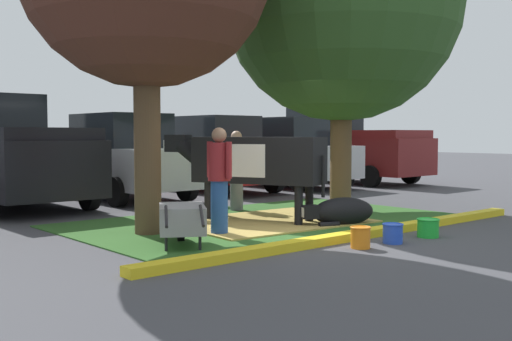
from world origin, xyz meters
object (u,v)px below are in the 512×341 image
Objects in this scene: person_visitor_near at (219,178)px; bucket_orange at (360,237)px; calf_lying at (341,212)px; pickup_truck_maroon at (344,147)px; bucket_blue at (393,233)px; pickup_truck_black at (5,154)px; bucket_green at (428,227)px; hatchback_white at (121,157)px; person_handler at (236,168)px; wheelbarrow at (182,219)px; cow_holstein at (253,161)px; sedan_red at (213,155)px; sedan_silver at (286,153)px; shade_tree_right at (342,3)px.

bucket_orange is (0.81, -2.06, -0.73)m from person_visitor_near.
calf_lying is 9.71m from pickup_truck_maroon.
bucket_blue is (0.63, -0.06, -0.01)m from bucket_orange.
pickup_truck_black is (-3.26, 6.61, 0.88)m from calf_lying.
hatchback_white is at bearing 95.69° from bucket_green.
hatchback_white is 0.82× the size of pickup_truck_maroon.
bucket_orange is at bearing -106.73° from person_handler.
hatchback_white is (2.46, 6.24, 0.60)m from wheelbarrow.
cow_holstein is 5.91m from sedan_red.
pickup_truck_black is (-3.39, 8.20, 0.97)m from bucket_green.
calf_lying reaches higher than bucket_green.
wheelbarrow is at bearing -141.79° from sedan_silver.
sedan_red is at bearing 174.18° from sedan_silver.
cow_holstein is at bearing -138.20° from sedan_silver.
pickup_truck_black is 1.23× the size of sedan_red.
sedan_red is (2.16, 6.47, 0.75)m from calf_lying.
person_handler is 3.01m from person_visitor_near.
sedan_red is 0.82× the size of pickup_truck_maroon.
hatchback_white is 1.00× the size of sedan_red.
hatchback_white is (0.14, 4.99, -0.09)m from cow_holstein.
bucket_orange is at bearing -127.68° from sedan_silver.
calf_lying is 7.42m from pickup_truck_black.
hatchback_white is (0.67, 7.85, 0.83)m from bucket_orange.
bucket_blue is at bearing 178.00° from bucket_green.
wheelbarrow is (-3.06, -2.61, -0.47)m from person_handler.
bucket_blue is 0.82m from bucket_green.
bucket_orange is at bearing -137.87° from pickup_truck_maroon.
calf_lying is at bearing -138.20° from shade_tree_right.
pickup_truck_maroon is at bearing -1.62° from sedan_red.
sedan_silver is 2.70m from pickup_truck_maroon.
sedan_red is at bearing 178.38° from pickup_truck_maroon.
cow_holstein is 1.57m from person_visitor_near.
bucket_green is 0.08× the size of sedan_silver.
person_visitor_near is at bearing -166.07° from shade_tree_right.
bucket_blue is 11.29m from pickup_truck_maroon.
hatchback_white is (-0.66, 6.35, 0.75)m from calf_lying.
person_visitor_near is 6.16m from pickup_truck_black.
pickup_truck_maroon is at bearing 47.73° from bucket_green.
cow_holstein is at bearing -118.60° from person_handler.
wheelbarrow is (-3.12, 0.11, 0.15)m from calf_lying.
bucket_orange is (-1.27, -4.23, -0.71)m from person_handler.
person_visitor_near is 0.37× the size of sedan_red.
bucket_orange is at bearing -68.49° from person_visitor_near.
calf_lying is 2.31m from person_visitor_near.
pickup_truck_black is (-3.20, 3.89, 0.25)m from person_handler.
pickup_truck_maroon is (9.47, 5.76, 0.23)m from person_visitor_near.
shade_tree_right is 7.73m from pickup_truck_black.
sedan_silver is at bearing 55.60° from bucket_blue.
calf_lying is 0.81× the size of person_visitor_near.
bucket_blue is (-0.64, -4.29, -0.71)m from person_handler.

